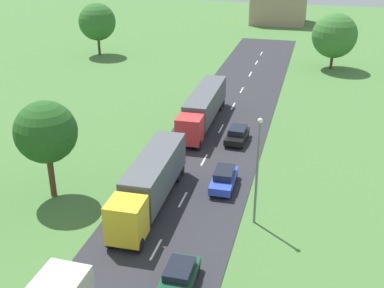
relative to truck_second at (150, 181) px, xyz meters
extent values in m
cube|color=#2B2B30|center=(2.19, -8.14, -2.15)|extent=(10.00, 140.00, 0.06)
cube|color=white|center=(2.19, -5.45, -2.11)|extent=(0.16, 2.40, 0.01)
cube|color=white|center=(2.19, 1.38, -2.11)|extent=(0.16, 2.40, 0.01)
cube|color=white|center=(2.19, 8.81, -2.11)|extent=(0.16, 2.40, 0.01)
cube|color=white|center=(2.19, 16.70, -2.11)|extent=(0.16, 2.40, 0.01)
cube|color=white|center=(2.19, 23.98, -2.11)|extent=(0.16, 2.40, 0.01)
cube|color=white|center=(2.19, 30.36, -2.11)|extent=(0.16, 2.40, 0.01)
cube|color=white|center=(2.19, 38.07, -2.11)|extent=(0.16, 2.40, 0.01)
cube|color=white|center=(2.19, 44.67, -2.11)|extent=(0.16, 2.40, 0.01)
cube|color=white|center=(2.19, 50.68, -2.11)|extent=(0.16, 2.40, 0.01)
cube|color=yellow|center=(0.12, -5.30, -0.18)|extent=(2.49, 2.49, 2.88)
cube|color=black|center=(0.14, -6.46, 0.34)|extent=(2.10, 0.15, 1.27)
cube|color=#4C5156|center=(-0.03, 1.22, 0.13)|extent=(2.71, 9.95, 2.90)
cube|color=black|center=(-0.03, 1.22, -1.52)|extent=(1.10, 9.42, 0.24)
cylinder|color=black|center=(1.18, -5.88, -1.62)|extent=(0.37, 1.01, 1.00)
cylinder|color=black|center=(-0.92, -5.93, -1.62)|extent=(0.37, 1.01, 1.00)
cylinder|color=black|center=(0.96, 4.21, -1.62)|extent=(0.37, 1.01, 1.00)
cylinder|color=black|center=(-1.14, 4.16, -1.62)|extent=(0.37, 1.01, 1.00)
cylinder|color=black|center=(0.93, 5.39, -1.62)|extent=(0.37, 1.01, 1.00)
cylinder|color=black|center=(-1.17, 5.35, -1.62)|extent=(0.37, 1.01, 1.00)
cube|color=red|center=(0.10, 11.41, -0.30)|extent=(2.48, 2.40, 2.63)
cube|color=black|center=(0.12, 10.29, 0.17)|extent=(2.10, 0.13, 1.16)
cube|color=#4C5156|center=(-0.02, 18.78, 0.02)|extent=(2.69, 11.73, 2.69)
cube|color=black|center=(-0.02, 18.78, -1.52)|extent=(1.08, 11.12, 0.24)
cylinder|color=black|center=(1.16, 10.83, -1.62)|extent=(0.37, 1.01, 1.00)
cylinder|color=black|center=(-0.94, 10.80, -1.62)|extent=(0.37, 1.01, 1.00)
cylinder|color=black|center=(0.97, 22.30, -1.62)|extent=(0.37, 1.01, 1.00)
cylinder|color=black|center=(-1.13, 22.27, -1.62)|extent=(0.37, 1.01, 1.00)
cylinder|color=black|center=(0.95, 23.70, -1.62)|extent=(0.37, 1.01, 1.00)
cylinder|color=black|center=(-1.15, 23.67, -1.62)|extent=(0.37, 1.01, 1.00)
cube|color=#19472D|center=(4.72, -8.61, -1.51)|extent=(1.93, 4.03, 0.58)
cube|color=black|center=(4.72, -8.41, -0.97)|extent=(1.61, 2.26, 0.48)
cylinder|color=black|center=(5.55, -7.24, -1.80)|extent=(0.23, 0.64, 0.64)
cylinder|color=black|center=(3.87, -7.25, -1.80)|extent=(0.23, 0.64, 0.64)
cube|color=blue|center=(4.97, 4.17, -1.46)|extent=(1.90, 4.42, 0.67)
cube|color=black|center=(4.96, 4.39, -0.84)|extent=(1.57, 2.49, 0.58)
cylinder|color=black|center=(5.80, 2.70, -1.80)|extent=(0.23, 0.64, 0.64)
cylinder|color=black|center=(4.20, 2.67, -1.80)|extent=(0.23, 0.64, 0.64)
cylinder|color=black|center=(5.73, 5.68, -1.80)|extent=(0.23, 0.64, 0.64)
cylinder|color=black|center=(4.13, 5.64, -1.80)|extent=(0.23, 0.64, 0.64)
cube|color=black|center=(4.43, 13.70, -1.50)|extent=(2.02, 4.14, 0.59)
cube|color=black|center=(4.44, 13.90, -0.92)|extent=(1.65, 2.34, 0.58)
cylinder|color=black|center=(5.20, 12.29, -1.80)|extent=(0.25, 0.65, 0.64)
cylinder|color=black|center=(3.55, 12.35, -1.80)|extent=(0.25, 0.65, 0.64)
cylinder|color=black|center=(5.32, 15.05, -1.80)|extent=(0.25, 0.65, 0.64)
cylinder|color=black|center=(3.67, 15.12, -1.80)|extent=(0.25, 0.65, 0.64)
cylinder|color=slate|center=(8.17, -0.31, 1.83)|extent=(0.18, 0.18, 8.02)
sphere|color=silver|center=(8.17, -0.31, 5.96)|extent=(0.36, 0.36, 0.36)
cylinder|color=#513823|center=(13.54, 44.27, -0.90)|extent=(0.42, 0.42, 2.56)
sphere|color=#38702D|center=(13.54, 44.27, 2.86)|extent=(6.61, 6.61, 6.61)
cylinder|color=#513823|center=(-8.21, -0.54, -0.27)|extent=(0.49, 0.49, 3.81)
sphere|color=#23561E|center=(-8.21, -0.54, 3.47)|extent=(4.89, 4.89, 4.89)
cylinder|color=#513823|center=(-23.92, 43.19, -0.57)|extent=(0.42, 0.42, 3.22)
sphere|color=#2D6628|center=(-23.92, 43.19, 3.29)|extent=(6.01, 6.01, 6.01)
cube|color=#9E846B|center=(2.15, 79.43, 2.04)|extent=(11.48, 10.24, 8.43)
camera|label=1|loc=(11.52, -31.48, 18.31)|focal=46.09mm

